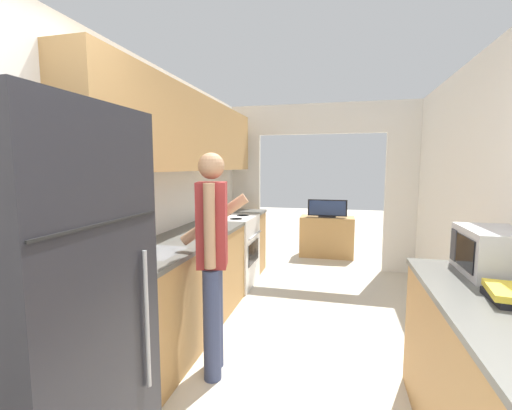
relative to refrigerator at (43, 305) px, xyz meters
name	(u,v)px	position (x,y,z in m)	size (l,w,h in m)	color
wall_left	(157,169)	(-0.30, 1.59, 0.62)	(0.38, 6.94, 2.50)	white
wall_far_with_doorway	(320,173)	(1.03, 4.06, 0.54)	(3.18, 0.06, 2.50)	white
counter_left	(197,276)	(-0.06, 1.89, -0.46)	(0.62, 3.41, 0.91)	#B2844C
counter_right	(503,397)	(2.12, 0.52, -0.46)	(0.62, 1.63, 0.91)	#B2844C
refrigerator	(43,305)	(0.00, 0.00, 0.00)	(0.75, 0.81, 1.84)	black
range_oven	(231,250)	(-0.05, 2.96, -0.46)	(0.66, 0.72, 1.05)	white
person	(213,258)	(0.43, 1.06, -0.03)	(0.53, 0.43, 1.66)	#384266
microwave	(493,252)	(2.24, 1.04, 0.13)	(0.34, 0.48, 0.28)	#B7B7BC
tv_cabinet	(327,237)	(1.13, 4.73, -0.57)	(0.91, 0.42, 0.70)	#B2844C
television	(327,209)	(1.13, 4.69, -0.08)	(0.66, 0.16, 0.30)	black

